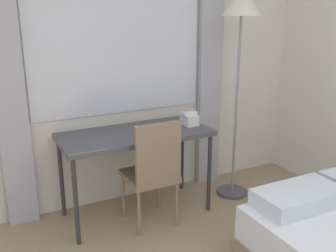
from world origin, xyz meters
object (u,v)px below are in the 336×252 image
Objects in this scene: desk at (135,139)px; book at (149,129)px; desk_chair at (153,169)px; standing_lamp at (241,23)px; telephone at (190,119)px.

book is (0.12, -0.01, 0.08)m from desk.
standing_lamp is (0.94, 0.18, 1.12)m from desk_chair.
desk is 0.66× the size of standing_lamp.
book is (-0.86, 0.07, -0.86)m from standing_lamp.
standing_lamp is (0.98, -0.08, 0.94)m from desk.
desk is at bearing 98.62° from desk_chair.
standing_lamp is at bearing -6.90° from telephone.
desk_chair is 0.61m from telephone.
desk is 1.36m from standing_lamp.
standing_lamp is at bearing 10.70° from desk_chair.
desk is at bearing 175.56° from standing_lamp.
standing_lamp is 0.94m from telephone.
telephone is at bearing -2.00° from book.
desk_chair is 1.47m from standing_lamp.
telephone is (0.47, 0.24, 0.30)m from desk_chair.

